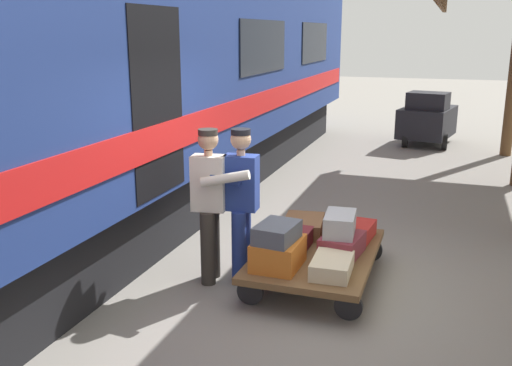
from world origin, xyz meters
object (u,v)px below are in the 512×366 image
suitcase_red_plastic (350,231)px  suitcase_maroon_trunk (292,241)px  suitcase_slate_roller (277,232)px  suitcase_brown_leather (304,226)px  suitcase_orange_carryall (278,253)px  porter_in_overalls (239,200)px  suitcase_burgundy_valise (342,245)px  porter_by_door (211,201)px  train_car (41,88)px  suitcase_gray_aluminum (340,224)px  suitcase_cream_canvas (332,266)px  baggage_tug (427,119)px  luggage_cart (316,256)px

suitcase_red_plastic → suitcase_maroon_trunk: size_ratio=0.96×
suitcase_slate_roller → suitcase_brown_leather: bearing=-90.3°
suitcase_red_plastic → suitcase_orange_carryall: bearing=62.2°
suitcase_orange_carryall → porter_in_overalls: bearing=-29.7°
suitcase_burgundy_valise → porter_by_door: (1.38, 0.35, 0.47)m
porter_in_overalls → porter_by_door: bearing=23.6°
train_car → suitcase_gray_aluminum: bearing=-173.9°
train_car → suitcase_gray_aluminum: size_ratio=40.84×
porter_in_overalls → suitcase_brown_leather: bearing=-125.0°
suitcase_cream_canvas → baggage_tug: 9.20m
luggage_cart → suitcase_orange_carryall: (0.28, 0.53, 0.19)m
suitcase_cream_canvas → suitcase_maroon_trunk: size_ratio=0.93×
train_car → suitcase_brown_leather: 3.44m
suitcase_burgundy_valise → suitcase_slate_roller: 0.84m
train_car → luggage_cart: 3.66m
train_car → baggage_tug: (-3.94, -8.99, -1.43)m
luggage_cart → baggage_tug: size_ratio=1.03×
suitcase_orange_carryall → suitcase_gray_aluminum: bearing=-132.6°
porter_by_door → train_car: bearing=-0.5°
suitcase_orange_carryall → suitcase_maroon_trunk: (0.00, -0.53, -0.05)m
train_car → baggage_tug: 9.92m
luggage_cart → porter_by_door: bearing=17.8°
suitcase_maroon_trunk → baggage_tug: bearing=-96.8°
suitcase_maroon_trunk → train_car: bearing=6.5°
suitcase_orange_carryall → suitcase_red_plastic: size_ratio=0.99×
porter_in_overalls → porter_by_door: same height
suitcase_orange_carryall → suitcase_brown_leather: 1.07m
suitcase_burgundy_valise → train_car: bearing=5.5°
suitcase_burgundy_valise → suitcase_brown_leather: bearing=-43.5°
suitcase_cream_canvas → porter_by_door: (1.38, -0.18, 0.50)m
luggage_cart → porter_by_door: porter_by_door is taller
suitcase_slate_roller → suitcase_cream_canvas: bearing=-177.1°
train_car → suitcase_slate_roller: train_car is taller
suitcase_brown_leather → suitcase_burgundy_valise: 0.77m
suitcase_brown_leather → baggage_tug: baggage_tug is taller
train_car → suitcase_cream_canvas: (-3.47, 0.20, -1.63)m
luggage_cart → suitcase_gray_aluminum: bearing=-171.6°
luggage_cart → porter_by_door: 1.31m
suitcase_cream_canvas → suitcase_orange_carryall: 0.57m
suitcase_brown_leather → porter_in_overalls: (0.53, 0.76, 0.49)m
baggage_tug → luggage_cart: bearing=85.0°
suitcase_gray_aluminum → train_car: bearing=6.1°
luggage_cart → suitcase_slate_roller: bearing=63.0°
suitcase_burgundy_valise → baggage_tug: 8.67m
baggage_tug → suitcase_orange_carryall: bearing=83.6°
suitcase_maroon_trunk → baggage_tug: (-1.03, -8.65, 0.19)m
suitcase_gray_aluminum → porter_by_door: 1.41m
suitcase_orange_carryall → porter_in_overalls: (0.53, -0.30, 0.43)m
suitcase_slate_roller → suitcase_orange_carryall: bearing=-100.4°
suitcase_gray_aluminum → suitcase_red_plastic: bearing=-94.3°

